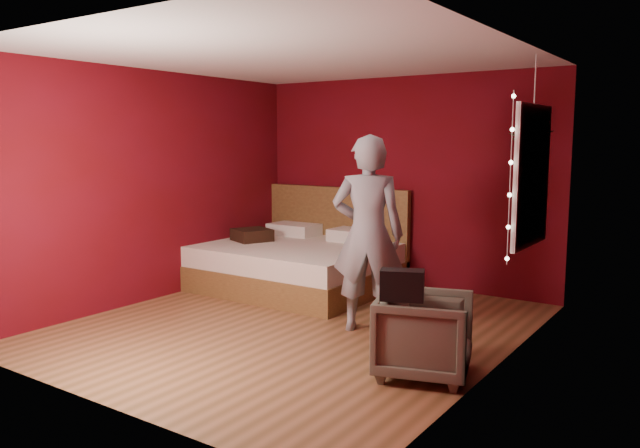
% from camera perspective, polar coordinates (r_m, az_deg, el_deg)
% --- Properties ---
extents(floor, '(4.50, 4.50, 0.00)m').
position_cam_1_polar(floor, '(6.24, -2.15, -9.29)').
color(floor, brown).
rests_on(floor, ground).
extents(room_walls, '(4.04, 4.54, 2.62)m').
position_cam_1_polar(room_walls, '(5.97, -2.24, 6.33)').
color(room_walls, '#580915').
rests_on(room_walls, ground).
extents(window, '(0.05, 0.97, 1.27)m').
position_cam_1_polar(window, '(5.92, 18.77, 4.18)').
color(window, white).
rests_on(window, room_walls).
extents(fairy_lights, '(0.04, 0.04, 1.45)m').
position_cam_1_polar(fairy_lights, '(5.42, 17.00, 3.98)').
color(fairy_lights, silver).
rests_on(fairy_lights, room_walls).
extents(bed, '(2.18, 1.86, 1.20)m').
position_cam_1_polar(bed, '(7.78, -1.76, -3.49)').
color(bed, brown).
rests_on(bed, ground).
extents(person, '(0.80, 0.68, 1.87)m').
position_cam_1_polar(person, '(5.91, 4.39, -0.94)').
color(person, gray).
rests_on(person, ground).
extents(armchair, '(0.88, 0.87, 0.65)m').
position_cam_1_polar(armchair, '(4.96, 9.53, -9.98)').
color(armchair, '#5F5C4B').
rests_on(armchair, ground).
extents(handbag, '(0.36, 0.27, 0.23)m').
position_cam_1_polar(handbag, '(4.64, 7.53, -5.54)').
color(handbag, black).
rests_on(handbag, armchair).
extents(throw_pillow, '(0.56, 0.56, 0.15)m').
position_cam_1_polar(throw_pillow, '(7.99, -6.24, -0.99)').
color(throw_pillow, black).
rests_on(throw_pillow, bed).
extents(hanging_plant, '(0.43, 0.38, 1.05)m').
position_cam_1_polar(hanging_plant, '(6.20, 18.84, 6.82)').
color(hanging_plant, silver).
rests_on(hanging_plant, room_walls).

